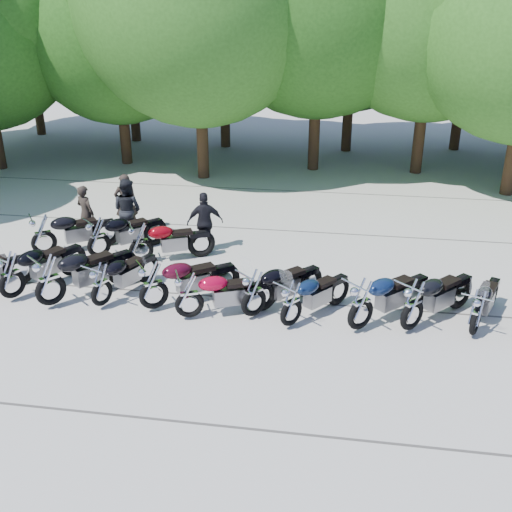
# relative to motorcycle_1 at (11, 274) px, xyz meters

# --- Properties ---
(ground) EXTENTS (90.00, 90.00, 0.00)m
(ground) POSITION_rel_motorcycle_1_xyz_m (5.53, -0.62, -0.66)
(ground) COLOR #A7A397
(ground) RESTS_ON ground
(tree_2) EXTENTS (7.31, 7.31, 8.97)m
(tree_2) POSITION_rel_motorcycle_1_xyz_m (-1.72, 12.22, 4.65)
(tree_2) COLOR #3A2614
(tree_2) RESTS_ON ground
(tree_3) EXTENTS (8.70, 8.70, 10.67)m
(tree_3) POSITION_rel_motorcycle_1_xyz_m (1.96, 10.62, 5.66)
(tree_3) COLOR #3A2614
(tree_3) RESTS_ON ground
(tree_9) EXTENTS (7.59, 7.59, 9.32)m
(tree_9) POSITION_rel_motorcycle_1_xyz_m (-8.00, 16.97, 4.86)
(tree_9) COLOR #3A2614
(tree_9) RESTS_ON ground
(tree_10) EXTENTS (7.78, 7.78, 9.55)m
(tree_10) POSITION_rel_motorcycle_1_xyz_m (-2.76, 16.35, 4.99)
(tree_10) COLOR #3A2614
(tree_10) RESTS_ON ground
(tree_11) EXTENTS (7.56, 7.56, 9.28)m
(tree_11) POSITION_rel_motorcycle_1_xyz_m (1.77, 15.81, 4.83)
(tree_11) COLOR #3A2614
(tree_11) RESTS_ON ground
(tree_12) EXTENTS (7.88, 7.88, 9.67)m
(tree_12) POSITION_rel_motorcycle_1_xyz_m (7.33, 15.85, 5.06)
(tree_12) COLOR #3A2614
(tree_12) RESTS_ON ground
(tree_13) EXTENTS (8.31, 8.31, 10.20)m
(tree_13) POSITION_rel_motorcycle_1_xyz_m (12.22, 16.86, 5.37)
(tree_13) COLOR #3A2614
(tree_13) RESTS_ON ground
(motorcycle_1) EXTENTS (1.73, 2.41, 1.33)m
(motorcycle_1) POSITION_rel_motorcycle_1_xyz_m (0.00, 0.00, 0.00)
(motorcycle_1) COLOR black
(motorcycle_1) RESTS_ON ground
(motorcycle_2) EXTENTS (2.18, 2.44, 1.42)m
(motorcycle_2) POSITION_rel_motorcycle_1_xyz_m (1.05, -0.20, 0.05)
(motorcycle_2) COLOR black
(motorcycle_2) RESTS_ON ground
(motorcycle_3) EXTENTS (1.43, 2.21, 1.20)m
(motorcycle_3) POSITION_rel_motorcycle_1_xyz_m (2.17, -0.03, -0.06)
(motorcycle_3) COLOR black
(motorcycle_3) RESTS_ON ground
(motorcycle_4) EXTENTS (2.34, 1.97, 1.34)m
(motorcycle_4) POSITION_rel_motorcycle_1_xyz_m (3.38, -0.02, 0.01)
(motorcycle_4) COLOR #3D0817
(motorcycle_4) RESTS_ON ground
(motorcycle_5) EXTENTS (2.29, 1.48, 1.24)m
(motorcycle_5) POSITION_rel_motorcycle_1_xyz_m (4.26, -0.27, -0.04)
(motorcycle_5) COLOR maroon
(motorcycle_5) RESTS_ON ground
(motorcycle_6) EXTENTS (2.05, 2.12, 1.28)m
(motorcycle_6) POSITION_rel_motorcycle_1_xyz_m (5.62, 0.02, -0.02)
(motorcycle_6) COLOR black
(motorcycle_6) RESTS_ON ground
(motorcycle_7) EXTENTS (1.82, 2.07, 1.20)m
(motorcycle_7) POSITION_rel_motorcycle_1_xyz_m (6.46, -0.27, -0.06)
(motorcycle_7) COLOR #0B1934
(motorcycle_7) RESTS_ON ground
(motorcycle_8) EXTENTS (2.21, 2.20, 1.35)m
(motorcycle_8) POSITION_rel_motorcycle_1_xyz_m (7.90, -0.21, 0.01)
(motorcycle_8) COLOR #0C1A38
(motorcycle_8) RESTS_ON ground
(motorcycle_9) EXTENTS (2.13, 2.22, 1.33)m
(motorcycle_9) POSITION_rel_motorcycle_1_xyz_m (8.96, -0.07, 0.00)
(motorcycle_9) COLOR black
(motorcycle_9) RESTS_ON ground
(motorcycle_10) EXTENTS (1.40, 2.13, 1.16)m
(motorcycle_10) POSITION_rel_motorcycle_1_xyz_m (10.24, -0.04, -0.08)
(motorcycle_10) COLOR black
(motorcycle_10) RESTS_ON ground
(motorcycle_13) EXTENTS (2.32, 1.94, 1.32)m
(motorcycle_13) POSITION_rel_motorcycle_1_xyz_m (-0.47, 2.47, -0.00)
(motorcycle_13) COLOR black
(motorcycle_13) RESTS_ON ground
(motorcycle_14) EXTENTS (2.10, 2.14, 1.30)m
(motorcycle_14) POSITION_rel_motorcycle_1_xyz_m (1.05, 2.54, -0.01)
(motorcycle_14) COLOR black
(motorcycle_14) RESTS_ON ground
(motorcycle_15) EXTENTS (2.30, 1.57, 1.26)m
(motorcycle_15) POSITION_rel_motorcycle_1_xyz_m (2.26, 2.42, -0.03)
(motorcycle_15) COLOR maroon
(motorcycle_15) RESTS_ON ground
(rider_0) EXTENTS (0.69, 0.59, 1.61)m
(rider_0) POSITION_rel_motorcycle_1_xyz_m (0.17, 3.82, 0.14)
(rider_0) COLOR black
(rider_0) RESTS_ON ground
(rider_1) EXTENTS (1.06, 0.94, 1.81)m
(rider_1) POSITION_rel_motorcycle_1_xyz_m (1.34, 4.03, 0.24)
(rider_1) COLOR black
(rider_1) RESTS_ON ground
(rider_2) EXTENTS (1.06, 0.70, 1.68)m
(rider_2) POSITION_rel_motorcycle_1_xyz_m (3.72, 3.52, 0.18)
(rider_2) COLOR black
(rider_2) RESTS_ON ground
(rider_3) EXTENTS (0.76, 0.63, 1.80)m
(rider_3) POSITION_rel_motorcycle_1_xyz_m (1.12, 4.53, 0.24)
(rider_3) COLOR black
(rider_3) RESTS_ON ground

